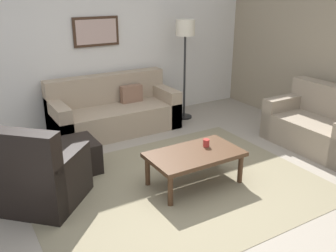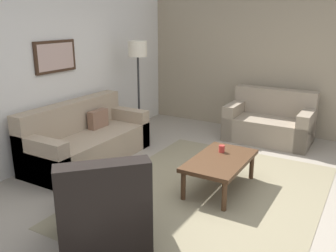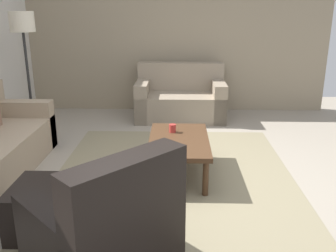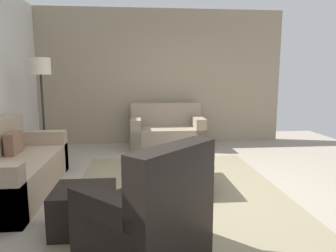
{
  "view_description": "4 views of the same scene",
  "coord_description": "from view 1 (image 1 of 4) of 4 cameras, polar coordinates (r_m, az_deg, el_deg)",
  "views": [
    {
      "loc": [
        -2.07,
        -3.27,
        2.24
      ],
      "look_at": [
        0.01,
        0.21,
        0.7
      ],
      "focal_mm": 39.63,
      "sensor_mm": 36.0,
      "label": 1
    },
    {
      "loc": [
        -3.75,
        -1.61,
        2.11
      ],
      "look_at": [
        -0.13,
        0.5,
        0.84
      ],
      "focal_mm": 38.77,
      "sensor_mm": 36.0,
      "label": 2
    },
    {
      "loc": [
        -3.54,
        -0.04,
        1.75
      ],
      "look_at": [
        0.05,
        0.06,
        0.6
      ],
      "focal_mm": 39.66,
      "sensor_mm": 36.0,
      "label": 3
    },
    {
      "loc": [
        -3.76,
        0.49,
        1.43
      ],
      "look_at": [
        0.33,
        0.1,
        0.77
      ],
      "focal_mm": 33.64,
      "sensor_mm": 36.0,
      "label": 4
    }
  ],
  "objects": [
    {
      "name": "couch_main",
      "position": [
        6.11,
        -8.47,
        2.13
      ],
      "size": [
        2.01,
        0.88,
        0.88
      ],
      "color": "gray",
      "rests_on": "ground_plane"
    },
    {
      "name": "rear_partition",
      "position": [
        6.28,
        -11.63,
        12.77
      ],
      "size": [
        6.0,
        0.12,
        2.8
      ],
      "primitive_type": "cube",
      "color": "silver",
      "rests_on": "ground_plane"
    },
    {
      "name": "lamp_standing",
      "position": [
        6.37,
        2.66,
        13.36
      ],
      "size": [
        0.32,
        0.32,
        1.71
      ],
      "color": "black",
      "rests_on": "ground_plane"
    },
    {
      "name": "couch_loveseat",
      "position": [
        5.87,
        22.58,
        -0.1
      ],
      "size": [
        0.86,
        1.43,
        0.88
      ],
      "color": "gray",
      "rests_on": "ground_plane"
    },
    {
      "name": "armchair_leather",
      "position": [
        4.19,
        -19.39,
        -7.86
      ],
      "size": [
        1.13,
        1.13,
        0.95
      ],
      "color": "black",
      "rests_on": "ground_plane"
    },
    {
      "name": "coffee_table",
      "position": [
        4.37,
        4.11,
        -4.7
      ],
      "size": [
        1.1,
        0.64,
        0.41
      ],
      "color": "#472D1C",
      "rests_on": "ground_plane"
    },
    {
      "name": "area_rug",
      "position": [
        4.47,
        1.33,
        -9.15
      ],
      "size": [
        3.3,
        2.58,
        0.01
      ],
      "primitive_type": "cube",
      "color": "#82785C",
      "rests_on": "ground_plane"
    },
    {
      "name": "framed_artwork",
      "position": [
        6.19,
        -10.99,
        14.07
      ],
      "size": [
        0.75,
        0.04,
        0.46
      ],
      "color": "#382316"
    },
    {
      "name": "ground_plane",
      "position": [
        4.47,
        1.33,
        -9.2
      ],
      "size": [
        8.0,
        8.0,
        0.0
      ],
      "primitive_type": "plane",
      "color": "gray"
    },
    {
      "name": "ottoman",
      "position": [
        4.87,
        -14.18,
        -4.55
      ],
      "size": [
        0.56,
        0.56,
        0.4
      ],
      "primitive_type": "cube",
      "color": "black",
      "rests_on": "ground_plane"
    },
    {
      "name": "cup",
      "position": [
        4.5,
        5.9,
        -2.61
      ],
      "size": [
        0.08,
        0.08,
        0.09
      ],
      "primitive_type": "cylinder",
      "color": "#B2332D",
      "rests_on": "coffee_table"
    }
  ]
}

